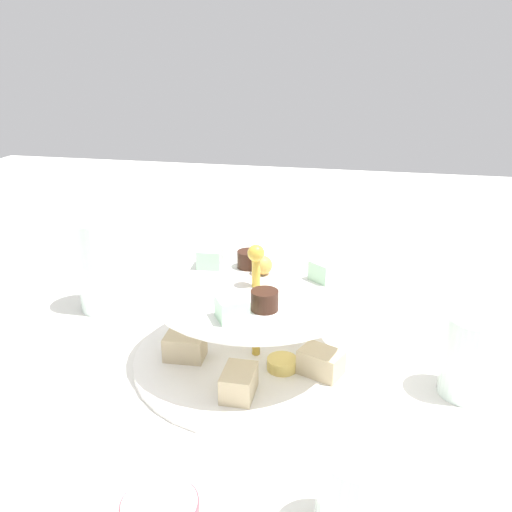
% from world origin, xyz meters
% --- Properties ---
extents(ground_plane, '(2.40, 2.40, 0.00)m').
position_xyz_m(ground_plane, '(0.00, 0.00, 0.00)').
color(ground_plane, silver).
extents(tiered_serving_stand, '(0.30, 0.30, 0.15)m').
position_xyz_m(tiered_serving_stand, '(0.00, 0.00, 0.04)').
color(tiered_serving_stand, white).
rests_on(tiered_serving_stand, ground_plane).
extents(water_glass_tall_right, '(0.07, 0.07, 0.14)m').
position_xyz_m(water_glass_tall_right, '(-0.25, 0.10, 0.07)').
color(water_glass_tall_right, silver).
rests_on(water_glass_tall_right, ground_plane).
extents(water_glass_short_left, '(0.06, 0.06, 0.08)m').
position_xyz_m(water_glass_short_left, '(0.13, -0.24, 0.04)').
color(water_glass_short_left, silver).
rests_on(water_glass_short_left, ground_plane).
extents(butter_knife_left, '(0.17, 0.07, 0.00)m').
position_xyz_m(butter_knife_left, '(0.06, 0.32, 0.00)').
color(butter_knife_left, silver).
rests_on(butter_knife_left, ground_plane).
extents(water_glass_mid_back, '(0.06, 0.06, 0.10)m').
position_xyz_m(water_glass_mid_back, '(0.24, -0.02, 0.05)').
color(water_glass_mid_back, silver).
rests_on(water_glass_mid_back, ground_plane).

